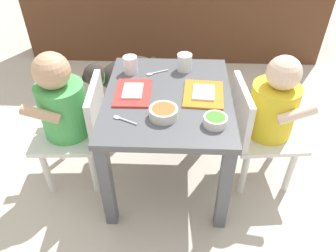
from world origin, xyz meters
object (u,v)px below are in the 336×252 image
object	(u,v)px
water_cup_left	(130,66)
spoon_by_left_tray	(123,119)
dog	(124,74)
veggie_bowl_far	(215,120)
water_cup_right	(184,63)
food_tray_right	(203,94)
seated_child_right	(270,109)
spoon_by_right_tray	(155,73)
food_tray_left	(133,92)
dining_table	(168,112)
veggie_bowl_near	(164,112)
seated_child_left	(65,108)

from	to	relation	value
water_cup_left	spoon_by_left_tray	size ratio (longest dim) A/B	0.77
dog	veggie_bowl_far	distance (m)	0.89
water_cup_right	food_tray_right	bearing A→B (deg)	-68.80
seated_child_right	spoon_by_right_tray	size ratio (longest dim) A/B	6.45
seated_child_right	food_tray_left	distance (m)	0.55
dining_table	water_cup_left	xyz separation A→B (m)	(-0.17, 0.17, 0.11)
veggie_bowl_far	dog	bearing A→B (deg)	121.04
water_cup_left	water_cup_right	distance (m)	0.23
dining_table	veggie_bowl_near	world-z (taller)	veggie_bowl_near
seated_child_right	dog	distance (m)	0.89
seated_child_left	spoon_by_right_tray	bearing A→B (deg)	27.57
veggie_bowl_near	food_tray_right	bearing A→B (deg)	44.38
food_tray_right	veggie_bowl_near	distance (m)	0.21
dog	water_cup_left	bearing A→B (deg)	-74.75
seated_child_left	food_tray_left	world-z (taller)	seated_child_left
seated_child_right	water_cup_left	xyz separation A→B (m)	(-0.57, 0.16, 0.10)
food_tray_left	water_cup_left	world-z (taller)	water_cup_left
water_cup_left	seated_child_left	bearing A→B (deg)	-142.21
dining_table	food_tray_left	bearing A→B (deg)	176.69
veggie_bowl_near	spoon_by_left_tray	world-z (taller)	veggie_bowl_near
veggie_bowl_far	seated_child_left	bearing A→B (deg)	165.07
seated_child_left	spoon_by_right_tray	world-z (taller)	seated_child_left
spoon_by_right_tray	seated_child_right	bearing A→B (deg)	-17.74
spoon_by_left_tray	food_tray_right	bearing A→B (deg)	29.95
seated_child_left	dog	world-z (taller)	seated_child_left
food_tray_right	water_cup_right	size ratio (longest dim) A/B	2.73
food_tray_left	food_tray_right	xyz separation A→B (m)	(0.27, 0.00, 0.00)
seated_child_left	seated_child_right	distance (m)	0.82
seated_child_left	seated_child_right	bearing A→B (deg)	2.14
water_cup_right	seated_child_right	bearing A→B (deg)	-28.47
seated_child_right	water_cup_right	bearing A→B (deg)	151.53
water_cup_left	dog	bearing A→B (deg)	105.25
dining_table	spoon_by_left_tray	world-z (taller)	spoon_by_left_tray
dog	veggie_bowl_near	world-z (taller)	veggie_bowl_near
water_cup_right	spoon_by_left_tray	distance (m)	0.42
seated_child_right	spoon_by_right_tray	xyz separation A→B (m)	(-0.47, 0.15, 0.07)
dining_table	seated_child_left	xyz separation A→B (m)	(-0.41, -0.02, 0.02)
food_tray_left	water_cup_left	distance (m)	0.17
food_tray_right	veggie_bowl_far	bearing A→B (deg)	-80.01
food_tray_left	water_cup_left	xyz separation A→B (m)	(-0.03, 0.16, 0.03)
spoon_by_left_tray	spoon_by_right_tray	distance (m)	0.34
food_tray_left	veggie_bowl_near	distance (m)	0.19
dog	spoon_by_left_tray	size ratio (longest dim) A/B	4.47
food_tray_left	veggie_bowl_far	world-z (taller)	veggie_bowl_far
veggie_bowl_near	water_cup_left	bearing A→B (deg)	116.80
food_tray_left	food_tray_right	world-z (taller)	same
dining_table	water_cup_right	xyz separation A→B (m)	(0.06, 0.20, 0.11)
veggie_bowl_near	seated_child_left	bearing A→B (deg)	163.42
seated_child_left	veggie_bowl_near	world-z (taller)	seated_child_left
dog	spoon_by_right_tray	bearing A→B (deg)	-62.20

